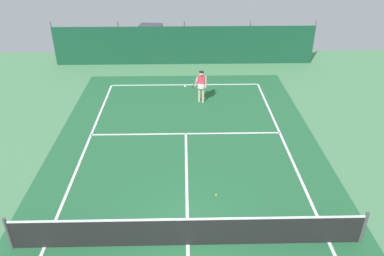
{
  "coord_description": "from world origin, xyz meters",
  "views": [
    {
      "loc": [
        -0.06,
        -7.95,
        8.3
      ],
      "look_at": [
        0.24,
        5.31,
        0.9
      ],
      "focal_mm": 35.63,
      "sensor_mm": 36.0,
      "label": 1
    }
  ],
  "objects_px": {
    "tennis_player": "(201,84)",
    "tennis_ball_near_player": "(216,195)",
    "tennis_net": "(188,232)",
    "parked_car": "(150,38)"
  },
  "relations": [
    {
      "from": "tennis_net",
      "to": "tennis_player",
      "type": "height_order",
      "value": "tennis_player"
    },
    {
      "from": "tennis_ball_near_player",
      "to": "parked_car",
      "type": "distance_m",
      "value": 16.57
    },
    {
      "from": "tennis_player",
      "to": "tennis_ball_near_player",
      "type": "distance_m",
      "value": 7.52
    },
    {
      "from": "tennis_ball_near_player",
      "to": "tennis_player",
      "type": "bearing_deg",
      "value": 91.47
    },
    {
      "from": "tennis_ball_near_player",
      "to": "parked_car",
      "type": "height_order",
      "value": "parked_car"
    },
    {
      "from": "tennis_player",
      "to": "tennis_ball_near_player",
      "type": "bearing_deg",
      "value": 112.5
    },
    {
      "from": "tennis_net",
      "to": "tennis_ball_near_player",
      "type": "relative_size",
      "value": 153.33
    },
    {
      "from": "tennis_ball_near_player",
      "to": "parked_car",
      "type": "relative_size",
      "value": 0.02
    },
    {
      "from": "tennis_player",
      "to": "tennis_ball_near_player",
      "type": "height_order",
      "value": "tennis_player"
    },
    {
      "from": "tennis_net",
      "to": "tennis_ball_near_player",
      "type": "height_order",
      "value": "tennis_net"
    }
  ]
}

